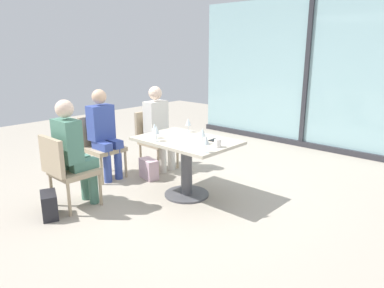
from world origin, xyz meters
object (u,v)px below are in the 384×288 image
object	(u,v)px
chair_front_left	(66,168)
chair_side_end	(100,143)
dining_table_main	(187,155)
person_front_left	(73,148)
cell_phone_on_table	(214,140)
wine_glass_4	(154,128)
handbag_1	(49,205)
wine_glass_1	(156,130)
handbag_0	(149,169)
chair_far_left	(154,136)
person_side_end	(104,130)
coffee_cup	(218,143)
wine_glass_3	(206,140)
wine_glass_0	(188,122)
person_far_left	(159,124)
wine_glass_2	(203,133)

from	to	relation	value
chair_front_left	chair_side_end	xyz separation A→B (m)	(-0.64, 0.88, 0.00)
dining_table_main	person_front_left	xyz separation A→B (m)	(-0.75, -1.08, 0.17)
person_front_left	cell_phone_on_table	bearing A→B (deg)	51.25
wine_glass_4	cell_phone_on_table	size ratio (longest dim) A/B	1.28
handbag_1	wine_glass_1	bearing A→B (deg)	89.86
wine_glass_4	handbag_0	bearing A→B (deg)	148.34
wine_glass_1	handbag_0	distance (m)	1.02
dining_table_main	chair_far_left	distance (m)	1.21
dining_table_main	handbag_0	bearing A→B (deg)	174.46
cell_phone_on_table	handbag_1	size ratio (longest dim) A/B	0.48
chair_side_end	person_side_end	distance (m)	0.23
wine_glass_4	coffee_cup	world-z (taller)	wine_glass_4
wine_glass_3	wine_glass_4	distance (m)	0.87
person_side_end	wine_glass_0	bearing A→B (deg)	30.54
chair_front_left	person_front_left	distance (m)	0.23
chair_far_left	person_far_left	world-z (taller)	person_far_left
chair_side_end	wine_glass_3	xyz separation A→B (m)	(1.93, 0.04, 0.37)
wine_glass_1	handbag_0	world-z (taller)	wine_glass_1
chair_far_left	person_far_left	size ratio (longest dim) A/B	0.69
chair_side_end	wine_glass_2	xyz separation A→B (m)	(1.68, 0.28, 0.37)
wine_glass_3	chair_side_end	bearing A→B (deg)	-178.90
person_far_left	person_side_end	size ratio (longest dim) A/B	1.00
wine_glass_1	cell_phone_on_table	bearing A→B (deg)	45.90
chair_front_left	person_front_left	size ratio (longest dim) A/B	0.69
chair_front_left	wine_glass_0	world-z (taller)	wine_glass_0
wine_glass_2	wine_glass_1	bearing A→B (deg)	-150.92
person_far_left	handbag_0	xyz separation A→B (m)	(0.20, -0.39, -0.56)
dining_table_main	cell_phone_on_table	world-z (taller)	cell_phone_on_table
person_far_left	person_front_left	bearing A→B (deg)	-80.42
chair_front_left	handbag_0	xyz separation A→B (m)	(-0.07, 1.27, -0.36)
wine_glass_4	cell_phone_on_table	xyz separation A→B (m)	(0.60, 0.41, -0.13)
chair_front_left	wine_glass_2	size ratio (longest dim) A/B	4.70
coffee_cup	dining_table_main	bearing A→B (deg)	177.36
wine_glass_4	chair_far_left	bearing A→B (deg)	138.97
person_front_left	handbag_0	distance (m)	1.29
chair_side_end	handbag_0	size ratio (longest dim) A/B	2.90
cell_phone_on_table	person_front_left	bearing A→B (deg)	-132.27
wine_glass_0	wine_glass_4	bearing A→B (deg)	-98.66
wine_glass_0	handbag_1	size ratio (longest dim) A/B	0.62
chair_far_left	wine_glass_4	size ratio (longest dim) A/B	4.70
wine_glass_0	wine_glass_3	xyz separation A→B (m)	(0.79, -0.57, 0.00)
chair_front_left	chair_side_end	bearing A→B (deg)	126.16
wine_glass_4	person_front_left	bearing A→B (deg)	-116.06
dining_table_main	coffee_cup	bearing A→B (deg)	-2.64
dining_table_main	wine_glass_1	xyz separation A→B (m)	(-0.20, -0.30, 0.33)
person_side_end	chair_front_left	bearing A→B (deg)	-58.75
person_front_left	wine_glass_1	xyz separation A→B (m)	(0.55, 0.78, 0.16)
person_far_left	person_front_left	xyz separation A→B (m)	(0.26, -1.55, 0.00)
person_front_left	wine_glass_0	size ratio (longest dim) A/B	6.81
handbag_0	wine_glass_4	bearing A→B (deg)	-20.23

